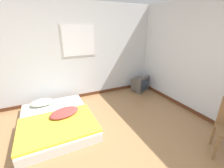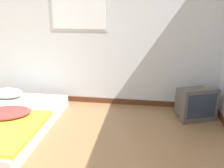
{
  "view_description": "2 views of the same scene",
  "coord_description": "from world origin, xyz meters",
  "views": [
    {
      "loc": [
        -0.47,
        -1.38,
        1.98
      ],
      "look_at": [
        1.09,
        1.92,
        0.57
      ],
      "focal_mm": 24.0,
      "sensor_mm": 36.0,
      "label": 1
    },
    {
      "loc": [
        1.59,
        -1.19,
        1.64
      ],
      "look_at": [
        1.11,
        1.98,
        0.58
      ],
      "focal_mm": 40.0,
      "sensor_mm": 36.0,
      "label": 2
    }
  ],
  "objects": [
    {
      "name": "wall_back",
      "position": [
        0.01,
        2.73,
        1.29
      ],
      "size": [
        7.77,
        0.08,
        2.6
      ],
      "color": "silver",
      "rests_on": "ground_plane"
    },
    {
      "name": "crt_tv",
      "position": [
        2.29,
        2.32,
        0.23
      ],
      "size": [
        0.59,
        0.53,
        0.49
      ],
      "color": "#56514C",
      "rests_on": "ground_plane"
    }
  ]
}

